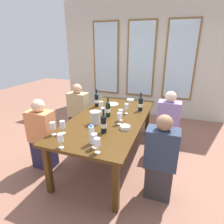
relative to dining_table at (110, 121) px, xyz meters
name	(u,v)px	position (x,y,z in m)	size (l,w,h in m)	color
ground_plane	(110,156)	(0.00, 0.00, -0.67)	(12.00, 12.00, 0.00)	#8A5B49
back_wall_with_windows	(141,60)	(0.00, 2.32, 0.78)	(4.30, 0.10, 2.90)	beige
dining_table	(110,121)	(0.00, 0.00, 0.00)	(1.10, 2.25, 0.74)	#442B0F
white_plate_0	(112,104)	(-0.19, 0.64, 0.07)	(0.25, 0.25, 0.01)	white
metal_pitcher	(95,117)	(-0.11, -0.31, 0.16)	(0.16, 0.16, 0.19)	silver
wine_bottle_0	(141,104)	(0.40, 0.47, 0.19)	(0.08, 0.08, 0.32)	black
wine_bottle_1	(108,109)	(-0.04, 0.02, 0.19)	(0.08, 0.08, 0.32)	black
wine_bottle_2	(97,100)	(-0.42, 0.42, 0.19)	(0.08, 0.08, 0.33)	black
wine_bottle_3	(104,124)	(0.12, -0.54, 0.19)	(0.08, 0.08, 0.33)	black
tasting_bowl_0	(125,127)	(0.36, -0.35, 0.09)	(0.14, 0.14, 0.05)	white
tasting_bowl_1	(130,100)	(0.09, 0.95, 0.09)	(0.15, 0.15, 0.04)	white
water_bottle	(92,135)	(0.09, -0.86, 0.18)	(0.06, 0.06, 0.24)	white
wine_glass_0	(94,138)	(0.16, -0.94, 0.18)	(0.07, 0.07, 0.17)	white
wine_glass_1	(101,105)	(-0.24, 0.21, 0.18)	(0.07, 0.07, 0.17)	white
wine_glass_2	(121,113)	(0.20, -0.07, 0.18)	(0.07, 0.07, 0.17)	white
wine_glass_3	(103,111)	(-0.08, -0.08, 0.19)	(0.07, 0.07, 0.17)	white
wine_glass_4	(53,126)	(-0.47, -0.82, 0.18)	(0.07, 0.07, 0.17)	white
wine_glass_5	(60,138)	(-0.20, -1.06, 0.18)	(0.07, 0.07, 0.17)	white
wine_glass_6	(97,143)	(0.23, -1.02, 0.18)	(0.07, 0.07, 0.17)	white
wine_glass_7	(127,107)	(0.21, 0.24, 0.19)	(0.07, 0.07, 0.17)	white
wine_glass_8	(119,116)	(0.23, -0.21, 0.19)	(0.07, 0.07, 0.17)	white
wine_glass_9	(63,125)	(-0.38, -0.74, 0.18)	(0.07, 0.07, 0.17)	white
seated_person_0	(79,112)	(-0.88, 0.53, -0.15)	(0.38, 0.24, 1.11)	#242644
seated_person_1	(168,124)	(0.88, 0.55, -0.15)	(0.38, 0.24, 1.11)	#332344
seated_person_2	(42,136)	(-0.88, -0.58, -0.15)	(0.38, 0.24, 1.11)	#2B2442
seated_person_3	(161,160)	(0.88, -0.60, -0.15)	(0.38, 0.24, 1.11)	#343033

